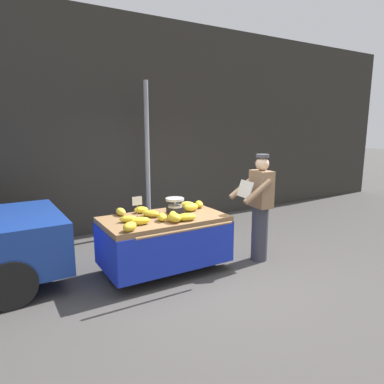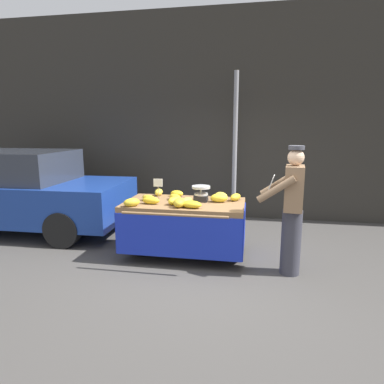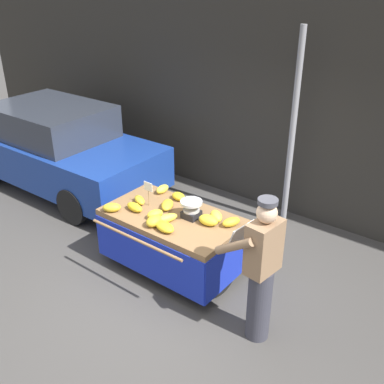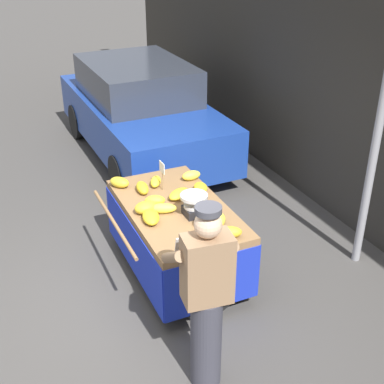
{
  "view_description": "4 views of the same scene",
  "coord_description": "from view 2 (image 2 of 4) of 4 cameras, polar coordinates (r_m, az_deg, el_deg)",
  "views": [
    {
      "loc": [
        -2.61,
        -3.83,
        2.13
      ],
      "look_at": [
        0.03,
        0.59,
        1.15
      ],
      "focal_mm": 32.14,
      "sensor_mm": 36.0,
      "label": 1
    },
    {
      "loc": [
        0.49,
        -4.22,
        1.94
      ],
      "look_at": [
        -0.35,
        0.47,
        1.01
      ],
      "focal_mm": 31.17,
      "sensor_mm": 36.0,
      "label": 2
    },
    {
      "loc": [
        2.76,
        -3.26,
        3.7
      ],
      "look_at": [
        -0.25,
        0.65,
        1.19
      ],
      "focal_mm": 41.99,
      "sensor_mm": 36.0,
      "label": 3
    },
    {
      "loc": [
        3.93,
        -1.27,
        3.54
      ],
      "look_at": [
        -0.23,
        0.6,
        1.12
      ],
      "focal_mm": 48.82,
      "sensor_mm": 36.0,
      "label": 4
    }
  ],
  "objects": [
    {
      "name": "ground_plane",
      "position": [
        4.67,
        3.34,
        -13.54
      ],
      "size": [
        60.0,
        60.0,
        0.0
      ],
      "primitive_type": "plane",
      "color": "#423F3D"
    },
    {
      "name": "back_wall",
      "position": [
        7.28,
        6.52,
        12.7
      ],
      "size": [
        16.0,
        0.24,
        4.32
      ],
      "primitive_type": "cube",
      "color": "#2D2B26",
      "rests_on": "ground"
    },
    {
      "name": "street_pole",
      "position": [
        6.77,
        7.33,
        7.26
      ],
      "size": [
        0.09,
        0.09,
        3.01
      ],
      "primitive_type": "cylinder",
      "color": "gray",
      "rests_on": "ground"
    },
    {
      "name": "banana_cart",
      "position": [
        5.03,
        -1.32,
        -4.22
      ],
      "size": [
        1.8,
        1.21,
        0.84
      ],
      "color": "olive",
      "rests_on": "ground"
    },
    {
      "name": "weighing_scale",
      "position": [
        5.01,
        1.55,
        -0.27
      ],
      "size": [
        0.28,
        0.28,
        0.24
      ],
      "color": "black",
      "rests_on": "banana_cart"
    },
    {
      "name": "price_sign",
      "position": [
        5.03,
        -5.83,
        1.23
      ],
      "size": [
        0.14,
        0.01,
        0.34
      ],
      "color": "#997A51",
      "rests_on": "banana_cart"
    },
    {
      "name": "banana_bunch_0",
      "position": [
        5.47,
        -5.71,
        -0.03
      ],
      "size": [
        0.13,
        0.23,
        0.11
      ],
      "primitive_type": "ellipsoid",
      "rotation": [
        0.0,
        0.0,
        0.03
      ],
      "color": "yellow",
      "rests_on": "banana_cart"
    },
    {
      "name": "banana_bunch_1",
      "position": [
        5.1,
        7.46,
        -0.87
      ],
      "size": [
        0.21,
        0.27,
        0.11
      ],
      "primitive_type": "ellipsoid",
      "rotation": [
        0.0,
        0.0,
        2.74
      ],
      "color": "gold",
      "rests_on": "banana_cart"
    },
    {
      "name": "banana_bunch_2",
      "position": [
        5.1,
        -2.91,
        -0.88
      ],
      "size": [
        0.28,
        0.33,
        0.1
      ],
      "primitive_type": "ellipsoid",
      "rotation": [
        0.0,
        0.0,
        0.55
      ],
      "color": "gold",
      "rests_on": "banana_cart"
    },
    {
      "name": "banana_bunch_3",
      "position": [
        4.6,
        -0.09,
        -2.12
      ],
      "size": [
        0.32,
        0.23,
        0.1
      ],
      "primitive_type": "ellipsoid",
      "rotation": [
        0.0,
        0.0,
        1.35
      ],
      "color": "gold",
      "rests_on": "banana_cart"
    },
    {
      "name": "banana_bunch_4",
      "position": [
        4.97,
        4.63,
        -1.02
      ],
      "size": [
        0.27,
        0.19,
        0.13
      ],
      "primitive_type": "ellipsoid",
      "rotation": [
        0.0,
        0.0,
        1.67
      ],
      "color": "yellow",
      "rests_on": "banana_cart"
    },
    {
      "name": "banana_bunch_5",
      "position": [
        5.08,
        -7.44,
        -1.01
      ],
      "size": [
        0.27,
        0.22,
        0.09
      ],
      "primitive_type": "ellipsoid",
      "rotation": [
        0.0,
        0.0,
        1.08
      ],
      "color": "yellow",
      "rests_on": "banana_cart"
    },
    {
      "name": "banana_bunch_6",
      "position": [
        4.78,
        -1.03,
        -1.61
      ],
      "size": [
        0.21,
        0.32,
        0.1
      ],
      "primitive_type": "ellipsoid",
      "rotation": [
        0.0,
        0.0,
        2.76
      ],
      "color": "yellow",
      "rests_on": "banana_cart"
    },
    {
      "name": "banana_bunch_7",
      "position": [
        4.88,
        -7.05,
        -1.44
      ],
      "size": [
        0.28,
        0.15,
        0.11
      ],
      "primitive_type": "ellipsoid",
      "rotation": [
        0.0,
        0.0,
        1.46
      ],
      "color": "gold",
      "rests_on": "banana_cart"
    },
    {
      "name": "banana_bunch_8",
      "position": [
        4.77,
        -10.28,
        -1.76
      ],
      "size": [
        0.27,
        0.26,
        0.12
      ],
      "primitive_type": "ellipsoid",
      "rotation": [
        0.0,
        0.0,
        2.27
      ],
      "color": "gold",
      "rests_on": "banana_cart"
    },
    {
      "name": "banana_bunch_9",
      "position": [
        5.11,
        4.99,
        -0.71
      ],
      "size": [
        0.27,
        0.26,
        0.13
      ],
      "primitive_type": "ellipsoid",
      "rotation": [
        0.0,
        0.0,
        0.88
      ],
      "color": "yellow",
      "rests_on": "banana_cart"
    },
    {
      "name": "banana_bunch_10",
      "position": [
        4.81,
        -3.16,
        -1.51
      ],
      "size": [
        0.19,
        0.24,
        0.11
      ],
      "primitive_type": "ellipsoid",
      "rotation": [
        0.0,
        0.0,
        2.78
      ],
      "color": "yellow",
      "rests_on": "banana_cart"
    },
    {
      "name": "banana_bunch_11",
      "position": [
        5.37,
        -2.6,
        -0.25
      ],
      "size": [
        0.24,
        0.2,
        0.1
      ],
      "primitive_type": "ellipsoid",
      "rotation": [
        0.0,
        0.0,
        1.32
      ],
      "color": "gold",
      "rests_on": "banana_cart"
    },
    {
      "name": "banana_bunch_12",
      "position": [
        4.65,
        -2.2,
        -1.85
      ],
      "size": [
        0.17,
        0.24,
        0.13
      ],
      "primitive_type": "ellipsoid",
      "rotation": [
        0.0,
        0.0,
        0.01
      ],
      "color": "gold",
      "rests_on": "banana_cart"
    },
    {
      "name": "vendor_person",
      "position": [
        4.54,
        16.66,
        -3.03
      ],
      "size": [
        0.62,
        0.56,
        1.71
      ],
      "color": "#383842",
      "rests_on": "ground"
    },
    {
      "name": "parked_car",
      "position": [
        7.07,
        -27.14,
        0.11
      ],
      "size": [
        3.93,
        1.8,
        1.51
      ],
      "color": "navy",
      "rests_on": "ground"
    }
  ]
}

